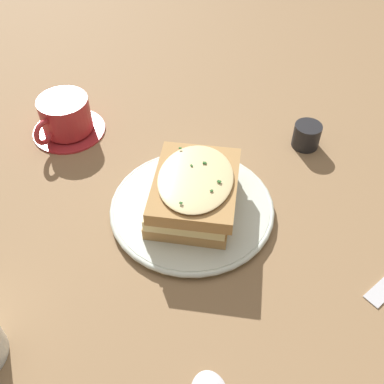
{
  "coord_description": "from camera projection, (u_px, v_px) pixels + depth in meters",
  "views": [
    {
      "loc": [
        -0.43,
        0.11,
        0.5
      ],
      "look_at": [
        -0.01,
        -0.01,
        0.04
      ],
      "focal_mm": 42.0,
      "sensor_mm": 36.0,
      "label": 1
    }
  ],
  "objects": [
    {
      "name": "sandwich",
      "position": [
        193.0,
        191.0,
        0.62
      ],
      "size": [
        0.18,
        0.16,
        0.07
      ],
      "rotation": [
        0.0,
        0.0,
        2.71
      ],
      "color": "#B2844C",
      "rests_on": "dinner_plate"
    },
    {
      "name": "condiment_pot",
      "position": [
        307.0,
        136.0,
        0.75
      ],
      "size": [
        0.05,
        0.05,
        0.04
      ],
      "primitive_type": "cylinder",
      "color": "black",
      "rests_on": "ground_plane"
    },
    {
      "name": "dinner_plate",
      "position": [
        192.0,
        208.0,
        0.65
      ],
      "size": [
        0.24,
        0.24,
        0.01
      ],
      "color": "silver",
      "rests_on": "ground_plane"
    },
    {
      "name": "teacup_with_saucer",
      "position": [
        65.0,
        117.0,
        0.76
      ],
      "size": [
        0.12,
        0.12,
        0.07
      ],
      "rotation": [
        0.0,
        0.0,
        2.38
      ],
      "color": "#AD282D",
      "rests_on": "ground_plane"
    },
    {
      "name": "ground_plane",
      "position": [
        184.0,
        207.0,
        0.67
      ],
      "size": [
        2.4,
        2.4,
        0.0
      ],
      "primitive_type": "plane",
      "color": "olive"
    }
  ]
}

